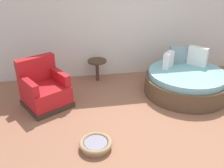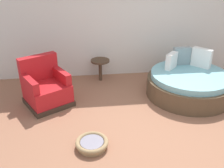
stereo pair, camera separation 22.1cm
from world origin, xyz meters
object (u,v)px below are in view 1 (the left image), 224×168
red_armchair (44,90)px  pet_basket (96,144)px  round_daybed (186,82)px  side_table (97,64)px

red_armchair → pet_basket: size_ratio=2.14×
red_armchair → pet_basket: bearing=-60.3°
round_daybed → pet_basket: bearing=-145.3°
round_daybed → red_armchair: size_ratio=1.60×
pet_basket → side_table: side_table is taller
round_daybed → red_armchair: (-2.95, -0.00, 0.07)m
pet_basket → round_daybed: bearing=34.7°
side_table → pet_basket: bearing=-97.5°
round_daybed → red_armchair: 2.95m
round_daybed → pet_basket: (-2.12, -1.46, -0.19)m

